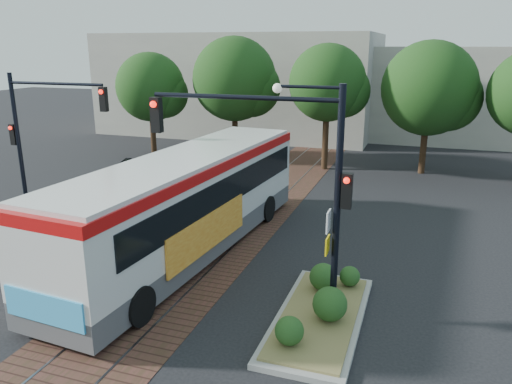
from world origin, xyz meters
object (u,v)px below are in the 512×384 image
at_px(signal_pole_left, 38,125).
at_px(parked_car, 164,172).
at_px(traffic_island, 321,308).
at_px(signal_pole_main, 290,165).
at_px(city_bus, 188,199).

relative_size(signal_pole_left, parked_car, 1.35).
distance_m(traffic_island, signal_pole_main, 3.95).
xyz_separation_m(traffic_island, signal_pole_main, (-0.96, 0.09, 3.83)).
bearing_deg(parked_car, city_bus, -162.00).
xyz_separation_m(signal_pole_main, signal_pole_left, (-12.23, 4.80, -0.29)).
height_order(city_bus, signal_pole_main, signal_pole_main).
bearing_deg(signal_pole_main, city_bus, 146.24).
relative_size(signal_pole_main, signal_pole_left, 1.00).
relative_size(traffic_island, signal_pole_left, 0.87).
distance_m(city_bus, traffic_island, 6.36).
bearing_deg(signal_pole_left, signal_pole_main, -21.45).
relative_size(city_bus, signal_pole_left, 2.21).
distance_m(signal_pole_left, parked_car, 7.18).
xyz_separation_m(signal_pole_main, parked_car, (-9.73, 10.72, -3.51)).
bearing_deg(city_bus, traffic_island, -24.93).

